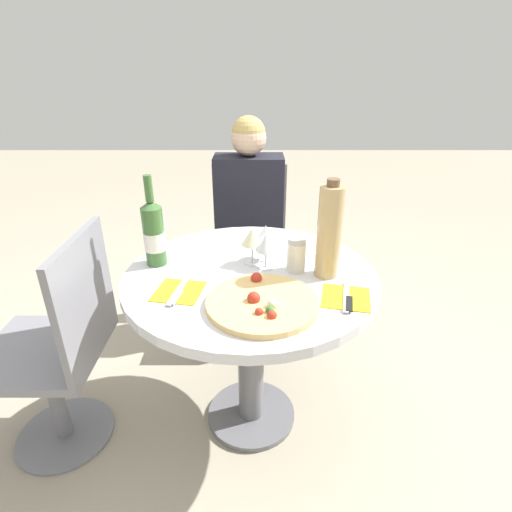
# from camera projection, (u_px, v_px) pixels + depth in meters

# --- Properties ---
(ground_plane) EXTENTS (12.00, 12.00, 0.00)m
(ground_plane) POSITION_uv_depth(u_px,v_px,m) (251.00, 415.00, 1.74)
(ground_plane) COLOR #9E937F
(ground_plane) RESTS_ON ground
(dining_table) EXTENTS (0.91, 0.91, 0.71)m
(dining_table) POSITION_uv_depth(u_px,v_px,m) (251.00, 304.00, 1.49)
(dining_table) COLOR slate
(dining_table) RESTS_ON ground_plane
(chair_behind_diner) EXTENTS (0.42, 0.42, 0.88)m
(chair_behind_diner) POSITION_uv_depth(u_px,v_px,m) (250.00, 247.00, 2.31)
(chair_behind_diner) COLOR slate
(chair_behind_diner) RESTS_ON ground_plane
(seated_diner) EXTENTS (0.36, 0.41, 1.16)m
(seated_diner) POSITION_uv_depth(u_px,v_px,m) (249.00, 243.00, 2.14)
(seated_diner) COLOR black
(seated_diner) RESTS_ON ground_plane
(chair_empty_side) EXTENTS (0.42, 0.42, 0.88)m
(chair_empty_side) POSITION_uv_depth(u_px,v_px,m) (61.00, 352.00, 1.46)
(chair_empty_side) COLOR slate
(chair_empty_side) RESTS_ON ground_plane
(pizza_large) EXTENTS (0.35, 0.35, 0.05)m
(pizza_large) POSITION_uv_depth(u_px,v_px,m) (262.00, 303.00, 1.23)
(pizza_large) COLOR #DBB26B
(pizza_large) RESTS_ON dining_table
(wine_bottle) EXTENTS (0.08, 0.08, 0.34)m
(wine_bottle) POSITION_uv_depth(u_px,v_px,m) (154.00, 233.00, 1.44)
(wine_bottle) COLOR #38602D
(wine_bottle) RESTS_ON dining_table
(tall_carafe) EXTENTS (0.08, 0.08, 0.35)m
(tall_carafe) POSITION_uv_depth(u_px,v_px,m) (329.00, 232.00, 1.35)
(tall_carafe) COLOR tan
(tall_carafe) RESTS_ON dining_table
(sugar_shaker) EXTENTS (0.07, 0.07, 0.13)m
(sugar_shaker) POSITION_uv_depth(u_px,v_px,m) (296.00, 254.00, 1.42)
(sugar_shaker) COLOR silver
(sugar_shaker) RESTS_ON dining_table
(wine_glass_center) EXTENTS (0.08, 0.08, 0.14)m
(wine_glass_center) POSITION_uv_depth(u_px,v_px,m) (252.00, 237.00, 1.46)
(wine_glass_center) COLOR silver
(wine_glass_center) RESTS_ON dining_table
(wine_glass_front_right) EXTENTS (0.08, 0.08, 0.13)m
(wine_glass_front_right) POSITION_uv_depth(u_px,v_px,m) (266.00, 244.00, 1.43)
(wine_glass_front_right) COLOR silver
(wine_glass_front_right) RESTS_ON dining_table
(wine_glass_back_right) EXTENTS (0.08, 0.08, 0.14)m
(wine_glass_back_right) POSITION_uv_depth(u_px,v_px,m) (266.00, 234.00, 1.49)
(wine_glass_back_right) COLOR silver
(wine_glass_back_right) RESTS_ON dining_table
(place_setting_left) EXTENTS (0.17, 0.19, 0.01)m
(place_setting_left) POSITION_uv_depth(u_px,v_px,m) (179.00, 291.00, 1.31)
(place_setting_left) COLOR yellow
(place_setting_left) RESTS_ON dining_table
(place_setting_right) EXTENTS (0.18, 0.19, 0.01)m
(place_setting_right) POSITION_uv_depth(u_px,v_px,m) (346.00, 298.00, 1.27)
(place_setting_right) COLOR yellow
(place_setting_right) RESTS_ON dining_table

